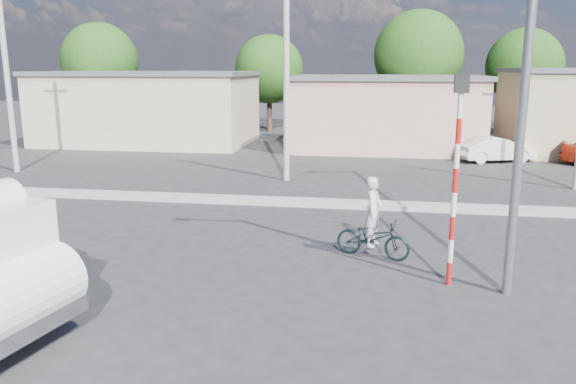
# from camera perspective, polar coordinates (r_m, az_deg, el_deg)

# --- Properties ---
(ground_plane) EXTENTS (120.00, 120.00, 0.00)m
(ground_plane) POSITION_cam_1_polar(r_m,az_deg,el_deg) (11.11, -0.03, -11.28)
(ground_plane) COLOR #28292B
(ground_plane) RESTS_ON ground
(median) EXTENTS (40.00, 0.80, 0.16)m
(median) POSITION_cam_1_polar(r_m,az_deg,el_deg) (18.63, 3.91, -1.15)
(median) COLOR #99968E
(median) RESTS_ON ground
(bicycle) EXTENTS (1.94, 1.17, 0.96)m
(bicycle) POSITION_cam_1_polar(r_m,az_deg,el_deg) (13.67, 8.62, -4.64)
(bicycle) COLOR black
(bicycle) RESTS_ON ground
(cyclist) EXTENTS (0.57, 0.71, 1.68)m
(cyclist) POSITION_cam_1_polar(r_m,az_deg,el_deg) (13.57, 8.67, -3.19)
(cyclist) COLOR white
(cyclist) RESTS_ON ground
(car_cream) EXTENTS (3.88, 2.44, 1.21)m
(car_cream) POSITION_cam_1_polar(r_m,az_deg,el_deg) (28.97, 20.41, 4.08)
(car_cream) COLOR white
(car_cream) RESTS_ON ground
(traffic_pole) EXTENTS (0.28, 0.18, 4.36)m
(traffic_pole) POSITION_cam_1_polar(r_m,az_deg,el_deg) (11.79, 16.74, 2.77)
(traffic_pole) COLOR red
(traffic_pole) RESTS_ON ground
(streetlight) EXTENTS (2.34, 0.22, 9.00)m
(streetlight) POSITION_cam_1_polar(r_m,az_deg,el_deg) (11.52, 22.47, 13.98)
(streetlight) COLOR slate
(streetlight) RESTS_ON ground
(building_row) EXTENTS (37.80, 7.30, 4.44)m
(building_row) POSITION_cam_1_polar(r_m,az_deg,el_deg) (32.12, 8.30, 8.25)
(building_row) COLOR beige
(building_row) RESTS_ON ground
(tree_row) EXTENTS (43.62, 7.43, 8.42)m
(tree_row) POSITION_cam_1_polar(r_m,az_deg,el_deg) (38.54, 12.68, 13.04)
(tree_row) COLOR #38281E
(tree_row) RESTS_ON ground
(utility_poles) EXTENTS (35.40, 0.24, 8.00)m
(utility_poles) POSITION_cam_1_polar(r_m,az_deg,el_deg) (22.09, 13.65, 11.14)
(utility_poles) COLOR #99968E
(utility_poles) RESTS_ON ground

